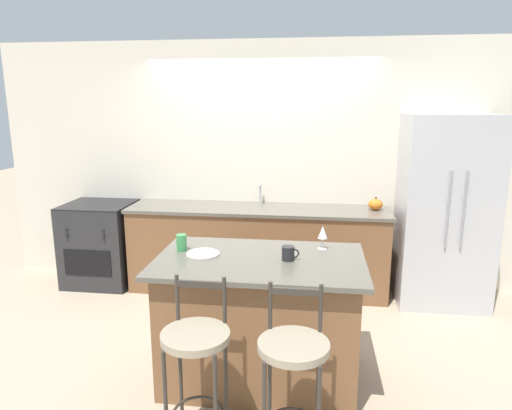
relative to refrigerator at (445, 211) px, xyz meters
name	(u,v)px	position (x,y,z in m)	size (l,w,h in m)	color
ground_plane	(253,302)	(-1.92, -0.32, -0.97)	(18.00, 18.00, 0.00)	tan
wall_back	(261,165)	(-1.92, 0.38, 0.38)	(6.00, 0.07, 2.70)	beige
back_counter	(258,248)	(-1.92, 0.06, -0.50)	(2.80, 0.68, 0.93)	brown
sink_faucet	(260,191)	(-1.92, 0.26, 0.10)	(0.02, 0.13, 0.22)	#ADAFB5
kitchen_island	(260,319)	(-1.69, -1.63, -0.49)	(1.49, 0.92, 0.95)	brown
refrigerator	(445,211)	(0.00, 0.00, 0.00)	(0.88, 0.74, 1.93)	#BCBCC1
oven_range	(101,243)	(-3.72, 0.02, -0.50)	(0.74, 0.69, 0.93)	#28282B
bar_stool_near	(196,354)	(-1.97, -2.37, -0.36)	(0.40, 0.40, 1.04)	#332D28
bar_stool_far	(293,365)	(-1.40, -2.40, -0.36)	(0.40, 0.40, 1.04)	#332D28
dinner_plate	(203,254)	(-2.11, -1.60, -0.01)	(0.25, 0.25, 0.02)	beige
wine_glass	(323,233)	(-1.24, -1.35, 0.11)	(0.07, 0.07, 0.18)	white
coffee_mug	(288,253)	(-1.48, -1.64, 0.03)	(0.12, 0.09, 0.10)	#232326
tumbler_cup	(182,243)	(-2.29, -1.53, 0.04)	(0.08, 0.08, 0.12)	#3D934C
pumpkin_decoration	(376,204)	(-0.67, 0.10, 0.02)	(0.15, 0.15, 0.14)	orange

